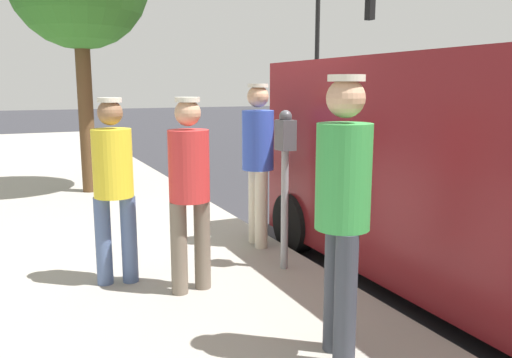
# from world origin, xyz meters

# --- Properties ---
(ground_plane) EXTENTS (80.00, 80.00, 0.00)m
(ground_plane) POSITION_xyz_m (0.00, 0.00, 0.00)
(ground_plane) COLOR #2D2D33
(sidewalk_slab) EXTENTS (5.00, 32.00, 0.15)m
(sidewalk_slab) POSITION_xyz_m (3.50, 0.00, 0.07)
(sidewalk_slab) COLOR #9E998E
(sidewalk_slab) RESTS_ON ground
(parking_meter_near) EXTENTS (0.14, 0.18, 1.52)m
(parking_meter_near) POSITION_xyz_m (1.35, 0.83, 1.18)
(parking_meter_near) COLOR gray
(parking_meter_near) RESTS_ON sidewalk_slab
(pedestrian_in_yellow) EXTENTS (0.36, 0.34, 1.64)m
(pedestrian_in_yellow) POSITION_xyz_m (2.87, 0.52, 1.09)
(pedestrian_in_yellow) COLOR #4C608C
(pedestrian_in_yellow) RESTS_ON sidewalk_slab
(pedestrian_in_red) EXTENTS (0.36, 0.34, 1.65)m
(pedestrian_in_red) POSITION_xyz_m (2.33, 0.98, 1.09)
(pedestrian_in_red) COLOR #726656
(pedestrian_in_red) RESTS_ON sidewalk_slab
(pedestrian_in_blue) EXTENTS (0.34, 0.36, 1.76)m
(pedestrian_in_blue) POSITION_xyz_m (1.26, 0.04, 1.17)
(pedestrian_in_blue) COLOR beige
(pedestrian_in_blue) RESTS_ON sidewalk_slab
(pedestrian_in_green) EXTENTS (0.34, 0.35, 1.80)m
(pedestrian_in_green) POSITION_xyz_m (1.82, 2.45, 1.19)
(pedestrian_in_green) COLOR #383D47
(pedestrian_in_green) RESTS_ON sidewalk_slab
(parked_van) EXTENTS (2.15, 5.21, 2.15)m
(parked_van) POSITION_xyz_m (-0.15, 2.06, 1.15)
(parked_van) COLOR maroon
(parked_van) RESTS_ON ground
(traffic_light_corner) EXTENTS (2.48, 0.42, 5.20)m
(traffic_light_corner) POSITION_xyz_m (-6.99, -10.83, 3.52)
(traffic_light_corner) COLOR black
(traffic_light_corner) RESTS_ON ground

